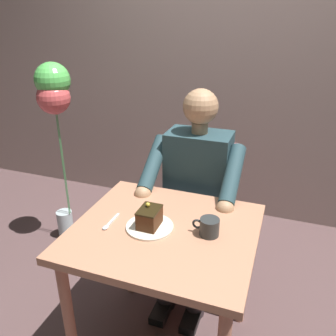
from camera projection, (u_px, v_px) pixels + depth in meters
cafe_rear_panel at (237, 30)px, 2.57m from camera, size 6.40×0.12×3.00m
dining_table at (165, 248)px, 1.58m from camera, size 0.81×0.72×0.74m
chair at (200, 206)px, 2.20m from camera, size 0.42×0.42×0.89m
seated_person at (194, 196)px, 1.99m from camera, size 0.53×0.58×1.25m
dessert_plate at (150, 227)px, 1.54m from camera, size 0.21×0.21×0.01m
cake_slice at (149, 217)px, 1.52m from camera, size 0.09×0.12×0.11m
coffee_cup at (209, 227)px, 1.48m from camera, size 0.12×0.08×0.08m
dessert_spoon at (109, 224)px, 1.56m from camera, size 0.03×0.14×0.01m
balloon_display at (55, 108)px, 2.30m from camera, size 0.23×0.24×1.33m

